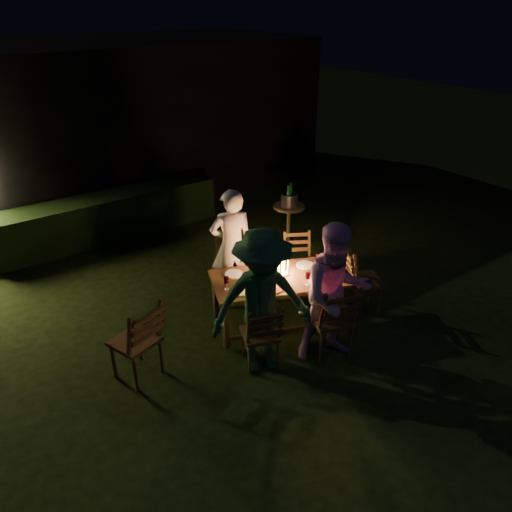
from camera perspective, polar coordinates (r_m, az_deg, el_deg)
garden_envelope at (r=11.59m, az=-19.53°, el=14.02°), size 40.00×40.00×3.20m
dining_table at (r=6.60m, az=2.58°, el=-2.99°), size 1.93×1.43×0.72m
chair_near_left at (r=6.09m, az=0.53°, el=-10.08°), size 0.55×0.57×0.94m
chair_near_right at (r=6.31m, az=8.54°, el=-8.44°), size 0.62×0.65×1.07m
chair_far_left at (r=7.32m, az=-2.60°, el=-2.75°), size 0.63×0.64×1.02m
chair_far_right at (r=7.57m, az=4.83°, el=-1.99°), size 0.57×0.59×0.92m
chair_end at (r=7.18m, az=11.95°, el=-3.91°), size 0.67×0.65×1.06m
chair_spare at (r=6.05m, az=-13.35°, el=-10.74°), size 0.62×0.65×1.09m
person_house_side at (r=7.10m, az=-2.79°, el=1.19°), size 0.72×0.60×1.70m
person_opp_right at (r=5.96m, az=9.09°, el=-4.30°), size 1.05×0.94×1.78m
person_opp_left at (r=5.68m, az=0.69°, el=-5.38°), size 1.34×1.06×1.82m
lantern at (r=6.54m, az=2.91°, el=-0.99°), size 0.16×0.16×0.35m
plate_far_left at (r=6.62m, az=-2.52°, el=-2.08°), size 0.25×0.25×0.01m
plate_near_left at (r=6.25m, az=-1.66°, el=-4.01°), size 0.25×0.25×0.01m
plate_far_right at (r=6.87m, az=5.65°, el=-1.02°), size 0.25×0.25×0.01m
plate_near_right at (r=6.51m, az=6.95°, el=-2.82°), size 0.25×0.25×0.01m
wineglass_a at (r=6.68m, az=-0.55°, el=-0.96°), size 0.06×0.06×0.18m
wineglass_b at (r=6.27m, az=-3.39°, el=-3.12°), size 0.06×0.06×0.18m
wineglass_c at (r=6.38m, az=5.92°, el=-2.64°), size 0.06×0.06×0.18m
wineglass_d at (r=6.86m, az=7.13°, el=-0.41°), size 0.06×0.06×0.18m
wineglass_e at (r=6.25m, az=2.53°, el=-3.21°), size 0.06×0.06×0.18m
bottle_table at (r=6.43m, az=0.48°, el=-1.66°), size 0.07×0.07×0.28m
napkin_left at (r=6.26m, az=2.13°, el=-4.00°), size 0.18×0.14×0.01m
napkin_right at (r=6.49m, az=8.02°, el=-3.06°), size 0.18×0.14×0.01m
phone at (r=6.18m, az=-2.12°, el=-4.50°), size 0.14×0.07×0.01m
side_table at (r=8.82m, az=3.78°, el=5.25°), size 0.56×0.56×0.75m
ice_bucket at (r=8.74m, az=3.82°, el=6.45°), size 0.30×0.30×0.22m
bottle_bucket_a at (r=8.67m, az=3.74°, el=6.61°), size 0.07×0.07×0.32m
bottle_bucket_b at (r=8.79m, az=3.92°, el=6.90°), size 0.07×0.07×0.32m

